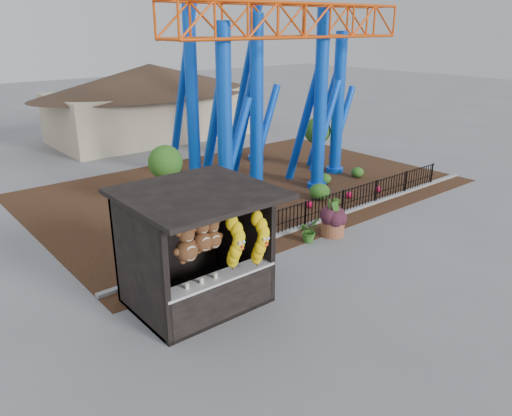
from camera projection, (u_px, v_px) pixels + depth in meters
ground at (310, 283)px, 14.10m from camera, size 120.00×120.00×0.00m
mulch_bed at (245, 188)px, 22.27m from camera, size 18.00×12.00×0.02m
curb at (328, 218)px, 18.63m from camera, size 18.00×0.18×0.12m
prize_booth at (200, 252)px, 12.39m from camera, size 3.50×3.40×3.12m
picket_fence at (345, 202)px, 19.02m from camera, size 12.20×0.06×1.00m
roller_coaster at (262, 35)px, 20.88m from camera, size 11.00×6.37×10.82m
terracotta_planter at (333, 227)px, 17.18m from camera, size 0.81×0.81×0.57m
planter_foliage at (334, 211)px, 16.97m from camera, size 0.70×0.70×0.64m
potted_plant at (308, 231)px, 16.66m from camera, size 0.88×0.83×0.78m
landscaping at (290, 191)px, 20.88m from camera, size 8.67×4.06×0.69m
pavilion at (151, 89)px, 31.10m from camera, size 15.00×15.00×4.80m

